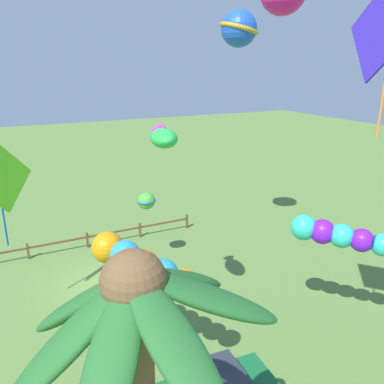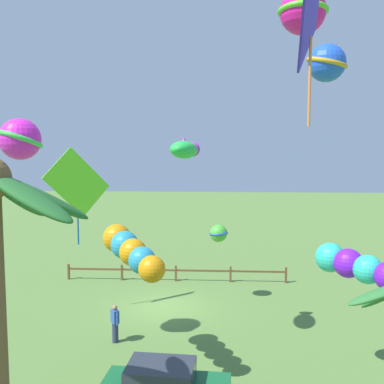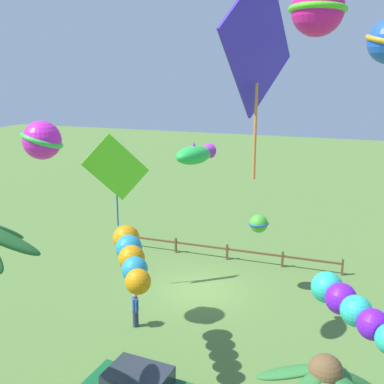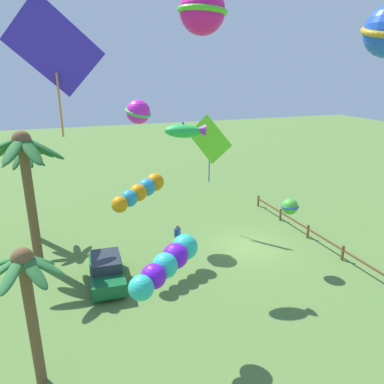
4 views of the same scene
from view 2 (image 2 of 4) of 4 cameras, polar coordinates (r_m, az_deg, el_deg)
name	(u,v)px [view 2 (image 2 of 4)]	position (r m, az deg, el deg)	size (l,w,h in m)	color
ground_plane	(164,307)	(23.67, -3.58, -14.26)	(120.00, 120.00, 0.00)	#567A38
rail_fence	(176,271)	(27.71, -2.05, -9.97)	(13.31, 0.12, 0.95)	brown
spectator_0	(115,323)	(19.69, -9.68, -16.01)	(0.41, 0.46, 1.59)	#2D3351
kite_diamond_0	(77,184)	(22.11, -14.31, 1.03)	(2.60, 2.19, 4.67)	#6FF126
kite_ball_1	(327,63)	(23.80, 16.64, 15.33)	(2.70, 2.70, 1.84)	blue
kite_tube_2	(131,250)	(16.02, -7.72, -7.30)	(2.61, 3.32, 1.48)	orange
kite_fish_3	(185,149)	(17.42, -0.87, 5.40)	(1.36, 2.21, 0.87)	green
kite_tube_4	(363,268)	(15.79, 20.72, -8.93)	(2.79, 3.11, 1.17)	#2AC4A9
kite_ball_5	(20,139)	(17.86, -20.88, 6.24)	(2.31, 2.32, 1.53)	#E023C1
kite_diamond_6	(312,5)	(12.23, 14.85, 21.87)	(0.91, 3.26, 4.64)	#3B24C6
kite_ball_7	(219,233)	(23.48, 3.36, -5.21)	(1.25, 1.24, 0.91)	green
kite_ball_8	(303,11)	(17.47, 13.81, 21.25)	(2.09, 2.10, 1.61)	#E7178A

